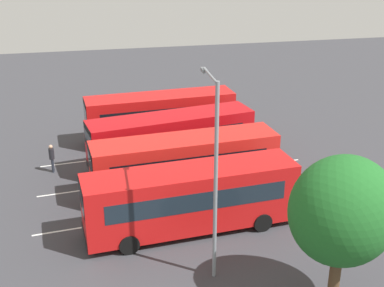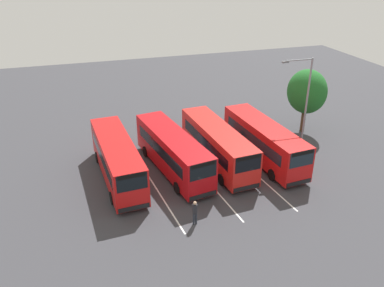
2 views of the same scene
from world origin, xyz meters
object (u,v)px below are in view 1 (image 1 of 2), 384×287
object	(u,v)px
street_lamp	(214,169)
depot_tree	(343,212)
bus_center_right	(185,163)
bus_far_right	(191,198)
pedestrian	(52,156)
bus_center_left	(171,138)
bus_far_left	(160,115)

from	to	relation	value
street_lamp	depot_tree	xyz separation A→B (m)	(-4.08, 2.94, -0.79)
bus_center_right	bus_far_right	size ratio (longest dim) A/B	1.00
pedestrian	street_lamp	xyz separation A→B (m)	(-6.98, 11.86, 3.85)
bus_center_left	depot_tree	world-z (taller)	depot_tree
bus_far_left	bus_far_right	distance (m)	12.30
bus_far_left	pedestrian	world-z (taller)	bus_far_left
pedestrian	depot_tree	xyz separation A→B (m)	(-11.06, 14.81, 3.06)
bus_center_right	depot_tree	bearing A→B (deg)	104.96
bus_center_left	bus_far_right	bearing A→B (deg)	77.08
bus_far_left	depot_tree	size ratio (longest dim) A/B	1.67
depot_tree	bus_center_right	bearing A→B (deg)	-70.45
bus_far_right	pedestrian	size ratio (longest dim) A/B	5.91
bus_far_right	depot_tree	distance (m)	8.11
bus_far_right	street_lamp	bearing A→B (deg)	88.30
bus_center_left	bus_center_right	bearing A→B (deg)	81.51
pedestrian	depot_tree	size ratio (longest dim) A/B	0.28
bus_center_right	street_lamp	bearing A→B (deg)	82.80
bus_far_left	street_lamp	world-z (taller)	street_lamp
street_lamp	depot_tree	size ratio (longest dim) A/B	1.36
bus_far_left	bus_center_right	size ratio (longest dim) A/B	1.00
bus_center_left	street_lamp	size ratio (longest dim) A/B	1.24
bus_far_left	street_lamp	distance (m)	16.14
bus_center_left	depot_tree	bearing A→B (deg)	95.30
street_lamp	depot_tree	distance (m)	5.09
bus_far_right	street_lamp	world-z (taller)	street_lamp
bus_center_right	street_lamp	size ratio (longest dim) A/B	1.23
bus_center_right	bus_center_left	bearing A→B (deg)	-93.54
street_lamp	depot_tree	bearing A→B (deg)	-124.06
depot_tree	bus_far_left	bearing A→B (deg)	-78.66
pedestrian	street_lamp	world-z (taller)	street_lamp
bus_far_right	street_lamp	size ratio (longest dim) A/B	1.23
pedestrian	depot_tree	world-z (taller)	depot_tree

